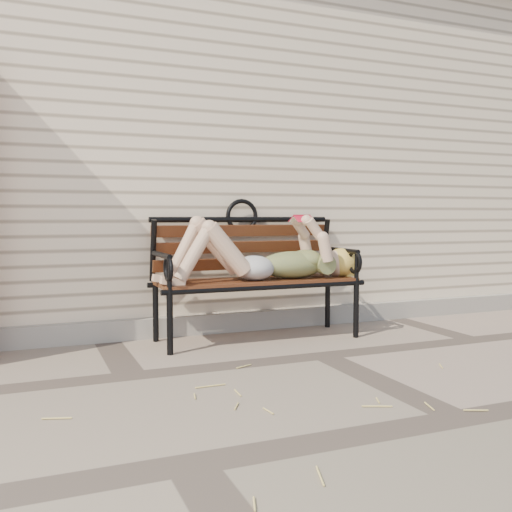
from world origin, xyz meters
name	(u,v)px	position (x,y,z in m)	size (l,w,h in m)	color
ground	(324,356)	(0.00, 0.00, 0.00)	(80.00, 80.00, 0.00)	gray
house_wall	(194,163)	(0.00, 3.00, 1.50)	(8.00, 4.00, 3.00)	beige
house_roof	(193,12)	(0.00, 3.00, 3.15)	(8.30, 4.30, 0.30)	#453731
foundation_strip	(265,319)	(0.00, 0.97, 0.07)	(8.00, 0.10, 0.15)	gray
garden_bench	(252,259)	(-0.21, 0.72, 0.59)	(1.61, 0.64, 1.04)	black
reading_woman	(261,256)	(-0.20, 0.59, 0.62)	(1.52, 0.35, 0.48)	#0A394B
straw_scatter	(302,389)	(-0.46, -0.60, 0.01)	(2.89, 1.70, 0.01)	#D0B965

